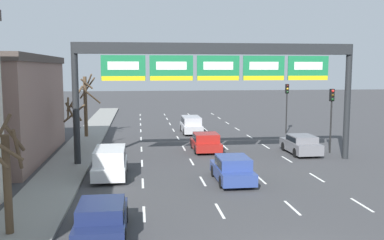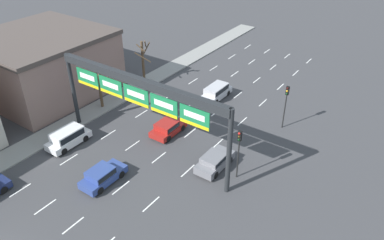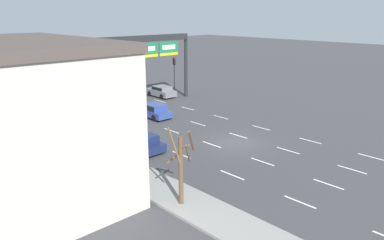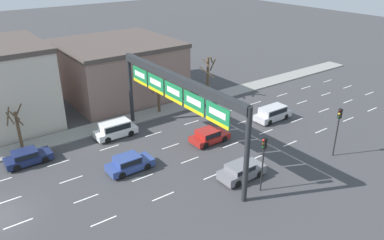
{
  "view_description": "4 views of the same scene",
  "coord_description": "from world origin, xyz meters",
  "px_view_note": "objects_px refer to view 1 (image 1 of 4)",
  "views": [
    {
      "loc": [
        -5.1,
        -11.81,
        6.18
      ],
      "look_at": [
        -1.67,
        15.65,
        2.86
      ],
      "focal_mm": 40.0,
      "sensor_mm": 36.0,
      "label": 1
    },
    {
      "loc": [
        19.97,
        -4.78,
        21.29
      ],
      "look_at": [
        2.82,
        19.67,
        2.66
      ],
      "focal_mm": 35.0,
      "sensor_mm": 36.0,
      "label": 2
    },
    {
      "loc": [
        -22.38,
        -18.59,
        10.27
      ],
      "look_at": [
        -2.87,
        2.04,
        2.09
      ],
      "focal_mm": 35.0,
      "sensor_mm": 36.0,
      "label": 3
    },
    {
      "loc": [
        25.88,
        -1.49,
        17.6
      ],
      "look_at": [
        2.27,
        15.76,
        4.35
      ],
      "focal_mm": 35.0,
      "sensor_mm": 36.0,
      "label": 4
    }
  ],
  "objects_px": {
    "sign_gantry": "(217,64)",
    "tree_bare_closest": "(76,120)",
    "traffic_light_mid_block": "(287,98)",
    "tree_bare_furthest": "(86,103)",
    "car_red": "(206,141)",
    "traffic_light_near_gantry": "(332,108)",
    "tree_bare_third": "(7,172)",
    "suv_white": "(110,161)",
    "suv_silver": "(191,124)",
    "car_navy": "(102,217)",
    "car_grey": "(301,144)",
    "car_blue": "(233,168)"
  },
  "relations": [
    {
      "from": "sign_gantry",
      "to": "tree_bare_third",
      "type": "bearing_deg",
      "value": -130.27
    },
    {
      "from": "tree_bare_closest",
      "to": "car_grey",
      "type": "bearing_deg",
      "value": -6.6
    },
    {
      "from": "car_red",
      "to": "car_grey",
      "type": "xyz_separation_m",
      "value": [
        6.74,
        -1.89,
        0.01
      ]
    },
    {
      "from": "car_grey",
      "to": "tree_bare_closest",
      "type": "bearing_deg",
      "value": 173.4
    },
    {
      "from": "car_blue",
      "to": "car_navy",
      "type": "bearing_deg",
      "value": -133.29
    },
    {
      "from": "suv_silver",
      "to": "traffic_light_near_gantry",
      "type": "bearing_deg",
      "value": -51.03
    },
    {
      "from": "suv_silver",
      "to": "tree_bare_third",
      "type": "relative_size",
      "value": 1.02
    },
    {
      "from": "car_navy",
      "to": "traffic_light_near_gantry",
      "type": "relative_size",
      "value": 0.85
    },
    {
      "from": "car_grey",
      "to": "traffic_light_near_gantry",
      "type": "distance_m",
      "value": 3.47
    },
    {
      "from": "car_red",
      "to": "car_grey",
      "type": "bearing_deg",
      "value": -15.63
    },
    {
      "from": "suv_white",
      "to": "tree_bare_furthest",
      "type": "xyz_separation_m",
      "value": [
        -2.98,
        14.52,
        2.24
      ]
    },
    {
      "from": "traffic_light_near_gantry",
      "to": "suv_white",
      "type": "bearing_deg",
      "value": -161.77
    },
    {
      "from": "car_red",
      "to": "car_blue",
      "type": "distance_m",
      "value": 8.95
    },
    {
      "from": "car_navy",
      "to": "tree_bare_closest",
      "type": "distance_m",
      "value": 16.22
    },
    {
      "from": "suv_white",
      "to": "car_grey",
      "type": "bearing_deg",
      "value": 20.98
    },
    {
      "from": "suv_silver",
      "to": "tree_bare_closest",
      "type": "bearing_deg",
      "value": -135.93
    },
    {
      "from": "traffic_light_near_gantry",
      "to": "tree_bare_furthest",
      "type": "relative_size",
      "value": 0.85
    },
    {
      "from": "suv_silver",
      "to": "traffic_light_mid_block",
      "type": "distance_m",
      "value": 9.45
    },
    {
      "from": "car_red",
      "to": "tree_bare_closest",
      "type": "height_order",
      "value": "tree_bare_closest"
    },
    {
      "from": "car_grey",
      "to": "car_navy",
      "type": "height_order",
      "value": "car_grey"
    },
    {
      "from": "car_red",
      "to": "suv_white",
      "type": "height_order",
      "value": "suv_white"
    },
    {
      "from": "car_red",
      "to": "car_navy",
      "type": "relative_size",
      "value": 0.98
    },
    {
      "from": "car_blue",
      "to": "traffic_light_mid_block",
      "type": "xyz_separation_m",
      "value": [
        8.95,
        16.69,
        2.63
      ]
    },
    {
      "from": "tree_bare_furthest",
      "to": "suv_white",
      "type": "bearing_deg",
      "value": -78.41
    },
    {
      "from": "sign_gantry",
      "to": "suv_silver",
      "type": "height_order",
      "value": "sign_gantry"
    },
    {
      "from": "traffic_light_near_gantry",
      "to": "tree_bare_closest",
      "type": "height_order",
      "value": "tree_bare_closest"
    },
    {
      "from": "traffic_light_mid_block",
      "to": "tree_bare_furthest",
      "type": "xyz_separation_m",
      "value": [
        -18.66,
        -0.25,
        -0.21
      ]
    },
    {
      "from": "car_navy",
      "to": "suv_silver",
      "type": "bearing_deg",
      "value": 75.6
    },
    {
      "from": "suv_white",
      "to": "car_grey",
      "type": "relative_size",
      "value": 1.05
    },
    {
      "from": "car_navy",
      "to": "tree_bare_furthest",
      "type": "bearing_deg",
      "value": 97.9
    },
    {
      "from": "sign_gantry",
      "to": "traffic_light_mid_block",
      "type": "bearing_deg",
      "value": 52.6
    },
    {
      "from": "sign_gantry",
      "to": "tree_bare_closest",
      "type": "relative_size",
      "value": 3.84
    },
    {
      "from": "car_red",
      "to": "tree_bare_furthest",
      "type": "height_order",
      "value": "tree_bare_furthest"
    },
    {
      "from": "car_navy",
      "to": "tree_bare_third",
      "type": "distance_m",
      "value": 3.8
    },
    {
      "from": "car_grey",
      "to": "car_red",
      "type": "bearing_deg",
      "value": 164.37
    },
    {
      "from": "suv_silver",
      "to": "tree_bare_third",
      "type": "xyz_separation_m",
      "value": [
        -9.79,
        -24.79,
        1.56
      ]
    },
    {
      "from": "tree_bare_closest",
      "to": "tree_bare_furthest",
      "type": "bearing_deg",
      "value": 91.04
    },
    {
      "from": "traffic_light_mid_block",
      "to": "car_blue",
      "type": "bearing_deg",
      "value": -118.2
    },
    {
      "from": "sign_gantry",
      "to": "traffic_light_near_gantry",
      "type": "relative_size",
      "value": 3.91
    },
    {
      "from": "tree_bare_furthest",
      "to": "traffic_light_mid_block",
      "type": "bearing_deg",
      "value": 0.76
    },
    {
      "from": "car_red",
      "to": "traffic_light_near_gantry",
      "type": "bearing_deg",
      "value": -11.74
    },
    {
      "from": "tree_bare_third",
      "to": "traffic_light_mid_block",
      "type": "bearing_deg",
      "value": 51.13
    },
    {
      "from": "sign_gantry",
      "to": "tree_bare_furthest",
      "type": "relative_size",
      "value": 3.31
    },
    {
      "from": "sign_gantry",
      "to": "tree_bare_furthest",
      "type": "xyz_separation_m",
      "value": [
        -9.76,
        11.39,
        -3.32
      ]
    },
    {
      "from": "sign_gantry",
      "to": "tree_bare_third",
      "type": "distance_m",
      "value": 15.83
    },
    {
      "from": "suv_silver",
      "to": "traffic_light_near_gantry",
      "type": "xyz_separation_m",
      "value": [
        8.97,
        -11.08,
        2.48
      ]
    },
    {
      "from": "car_red",
      "to": "tree_bare_closest",
      "type": "relative_size",
      "value": 0.81
    },
    {
      "from": "suv_silver",
      "to": "tree_bare_closest",
      "type": "xyz_separation_m",
      "value": [
        -9.53,
        -9.22,
        1.6
      ]
    },
    {
      "from": "sign_gantry",
      "to": "suv_silver",
      "type": "xyz_separation_m",
      "value": [
        -0.1,
        13.11,
        -5.6
      ]
    },
    {
      "from": "tree_bare_closest",
      "to": "tree_bare_furthest",
      "type": "relative_size",
      "value": 0.86
    }
  ]
}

